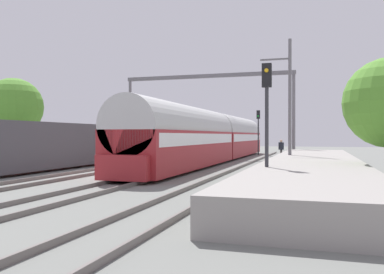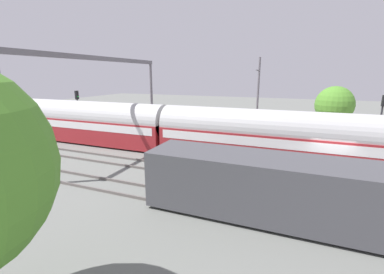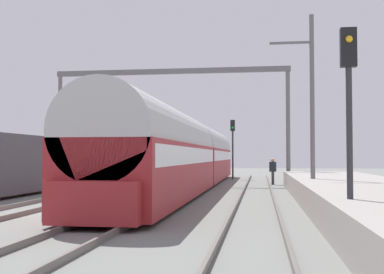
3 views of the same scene
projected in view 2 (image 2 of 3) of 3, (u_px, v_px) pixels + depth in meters
name	position (u px, v px, depth m)	size (l,w,h in m)	color
ground	(330.00, 180.00, 16.35)	(120.00, 120.00, 0.00)	slate
track_far_west	(344.00, 230.00, 10.98)	(1.52, 60.00, 0.16)	#645C58
track_west	(333.00, 192.00, 14.54)	(1.51, 60.00, 0.16)	#645C58
track_east	(327.00, 169.00, 18.11)	(1.51, 60.00, 0.16)	#645C58
track_far_east	(322.00, 153.00, 21.68)	(1.52, 60.00, 0.16)	#645C58
platform	(297.00, 137.00, 25.77)	(4.40, 28.00, 0.90)	gray
passenger_train	(166.00, 128.00, 22.18)	(2.93, 32.85, 3.82)	maroon
freight_car	(290.00, 191.00, 11.47)	(2.80, 13.00, 2.70)	#47474C
person_crossing	(152.00, 126.00, 28.39)	(0.46, 0.38, 1.73)	#373737
railway_signal_near	(381.00, 116.00, 21.44)	(0.36, 0.30, 4.81)	#2D2D33
railway_signal_far	(78.00, 107.00, 27.82)	(0.36, 0.30, 4.78)	#2D2D33
catenary_gantry	(101.00, 81.00, 21.24)	(16.26, 0.28, 7.86)	slate
catenary_pole_east_mid	(258.00, 99.00, 24.98)	(1.90, 0.20, 8.00)	slate
tree_east_background	(334.00, 105.00, 26.65)	(3.74, 3.74, 5.31)	#4C3826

